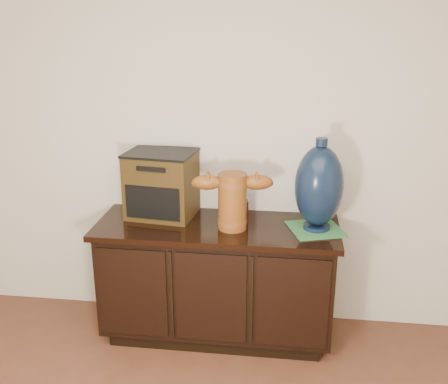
# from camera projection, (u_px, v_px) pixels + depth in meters

# --- Properties ---
(sideboard) EXTENTS (1.46, 0.56, 0.75)m
(sideboard) POSITION_uv_depth(u_px,v_px,m) (217.00, 279.00, 3.26)
(sideboard) COLOR black
(sideboard) RESTS_ON ground
(terracotta_vessel) EXTENTS (0.48, 0.19, 0.34)m
(terracotta_vessel) POSITION_uv_depth(u_px,v_px,m) (232.00, 198.00, 3.03)
(terracotta_vessel) COLOR brown
(terracotta_vessel) RESTS_ON sideboard
(tv_radio) EXTENTS (0.44, 0.37, 0.41)m
(tv_radio) POSITION_uv_depth(u_px,v_px,m) (162.00, 184.00, 3.23)
(tv_radio) COLOR #35250D
(tv_radio) RESTS_ON sideboard
(green_mat) EXTENTS (0.37, 0.37, 0.01)m
(green_mat) POSITION_uv_depth(u_px,v_px,m) (315.00, 229.00, 3.07)
(green_mat) COLOR #2E6837
(green_mat) RESTS_ON sideboard
(lamp_base) EXTENTS (0.35, 0.35, 0.54)m
(lamp_base) POSITION_uv_depth(u_px,v_px,m) (319.00, 187.00, 2.99)
(lamp_base) COLOR black
(lamp_base) RESTS_ON green_mat
(spray_can) EXTENTS (0.05, 0.05, 0.15)m
(spray_can) POSITION_uv_depth(u_px,v_px,m) (244.00, 210.00, 3.16)
(spray_can) COLOR #550E12
(spray_can) RESTS_ON sideboard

